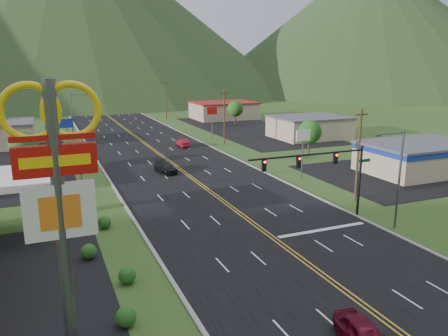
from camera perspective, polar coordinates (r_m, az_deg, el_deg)
name	(u,v)px	position (r m, az deg, el deg)	size (l,w,h in m)	color
ground	(369,310)	(29.35, 18.45, -17.14)	(500.00, 500.00, 0.00)	#2F491A
road	(369,310)	(29.35, 18.45, -17.14)	(20.00, 460.00, 0.04)	black
pylon_sign	(58,184)	(21.24, -20.90, -1.93)	(4.32, 0.60, 14.00)	#59595E
traffic_signal	(326,166)	(41.43, 13.18, 0.20)	(13.10, 0.43, 7.00)	black
streetlight_east	(397,173)	(41.49, 21.67, -0.61)	(3.28, 0.25, 9.00)	#59595E
streetlight_west	(73,114)	(89.24, -19.06, 6.73)	(3.28, 0.25, 9.00)	#59595E
building_east_near	(420,156)	(65.55, 24.22, 1.46)	(15.40, 10.40, 4.10)	tan
building_east_mid	(309,127)	(89.48, 11.09, 5.28)	(14.40, 11.40, 4.30)	tan
building_east_far	(224,110)	(118.32, -0.04, 7.55)	(16.40, 12.40, 4.50)	tan
pole_sign_west_a	(79,154)	(49.61, -18.37, 1.71)	(2.00, 0.18, 6.40)	#59595E
pole_sign_west_b	(67,127)	(71.29, -19.87, 5.02)	(2.00, 0.18, 6.40)	#59595E
pole_sign_east_a	(303,141)	(56.42, 10.27, 3.55)	(2.00, 0.18, 6.40)	#59595E
pole_sign_east_b	(212,114)	(84.78, -1.58, 7.05)	(2.00, 0.18, 6.40)	#59595E
tree_west_a	(23,145)	(64.51, -24.73, 2.71)	(3.84, 3.84, 5.82)	#382314
tree_east_a	(310,132)	(71.39, 11.11, 4.64)	(3.84, 3.84, 5.82)	#382314
tree_east_b	(235,109)	(106.41, 1.47, 7.75)	(3.84, 3.84, 5.82)	#382314
utility_pole_a	(358,154)	(48.80, 17.13, 1.70)	(1.60, 0.28, 10.00)	#382314
utility_pole_b	(224,116)	(80.35, 0.05, 6.75)	(1.60, 0.28, 10.00)	#382314
utility_pole_c	(166,100)	(118.07, -7.58, 8.81)	(1.60, 0.28, 10.00)	#382314
utility_pole_d	(135,91)	(156.92, -11.51, 9.81)	(1.60, 0.28, 10.00)	#382314
mountain_n	(69,5)	(240.81, -19.59, 19.46)	(220.00, 220.00, 85.00)	#223D1B
mountain_ne	(369,24)	(256.21, 18.40, 17.46)	(180.00, 180.00, 70.00)	#223D1B
car_red_near	(364,336)	(25.55, 17.78, -20.14)	(1.74, 4.33, 1.48)	maroon
car_dark_mid	(166,167)	(60.28, -7.64, 0.07)	(2.00, 4.92, 1.43)	black
car_red_far	(183,143)	(78.67, -5.38, 3.28)	(1.45, 4.17, 1.37)	#A01119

